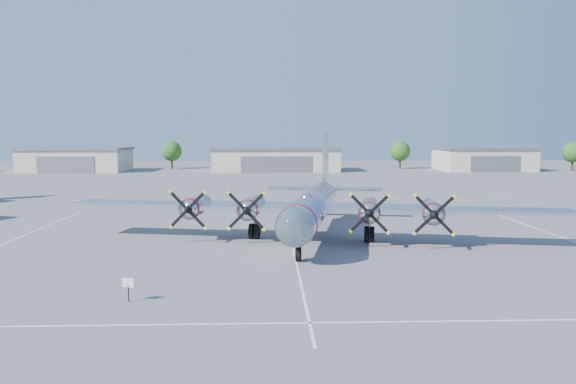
{
  "coord_description": "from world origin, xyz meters",
  "views": [
    {
      "loc": [
        -1.83,
        -46.11,
        8.36
      ],
      "look_at": [
        -0.04,
        3.69,
        3.2
      ],
      "focal_mm": 35.0,
      "sensor_mm": 36.0,
      "label": 1
    }
  ],
  "objects_px": {
    "hangar_east": "(483,159)",
    "tree_east": "(400,151)",
    "main_bomber_b29": "(313,237)",
    "tree_far_east": "(573,152)",
    "info_placard": "(128,285)",
    "hangar_center": "(276,159)",
    "tree_west": "(172,151)",
    "hangar_west": "(76,159)"
  },
  "relations": [
    {
      "from": "hangar_east",
      "to": "tree_east",
      "type": "height_order",
      "value": "tree_east"
    },
    {
      "from": "main_bomber_b29",
      "to": "tree_far_east",
      "type": "bearing_deg",
      "value": 61.58
    },
    {
      "from": "main_bomber_b29",
      "to": "info_placard",
      "type": "relative_size",
      "value": 32.39
    },
    {
      "from": "hangar_center",
      "to": "tree_far_east",
      "type": "distance_m",
      "value": 68.05
    },
    {
      "from": "tree_west",
      "to": "tree_far_east",
      "type": "height_order",
      "value": "same"
    },
    {
      "from": "hangar_east",
      "to": "tree_east",
      "type": "xyz_separation_m",
      "value": [
        -18.0,
        6.04,
        1.51
      ]
    },
    {
      "from": "tree_far_east",
      "to": "hangar_center",
      "type": "bearing_deg",
      "value": 178.35
    },
    {
      "from": "hangar_west",
      "to": "hangar_east",
      "type": "xyz_separation_m",
      "value": [
        93.0,
        0.0,
        0.0
      ]
    },
    {
      "from": "main_bomber_b29",
      "to": "info_placard",
      "type": "distance_m",
      "value": 20.56
    },
    {
      "from": "hangar_west",
      "to": "tree_east",
      "type": "xyz_separation_m",
      "value": [
        75.0,
        6.04,
        1.51
      ]
    },
    {
      "from": "hangar_east",
      "to": "tree_far_east",
      "type": "bearing_deg",
      "value": -5.61
    },
    {
      "from": "hangar_east",
      "to": "main_bomber_b29",
      "type": "height_order",
      "value": "hangar_east"
    },
    {
      "from": "hangar_west",
      "to": "info_placard",
      "type": "relative_size",
      "value": 18.91
    },
    {
      "from": "hangar_east",
      "to": "main_bomber_b29",
      "type": "xyz_separation_m",
      "value": [
        -46.14,
        -82.9,
        -2.71
      ]
    },
    {
      "from": "tree_east",
      "to": "info_placard",
      "type": "bearing_deg",
      "value": -110.03
    },
    {
      "from": "tree_west",
      "to": "main_bomber_b29",
      "type": "bearing_deg",
      "value": -73.54
    },
    {
      "from": "hangar_east",
      "to": "main_bomber_b29",
      "type": "bearing_deg",
      "value": -119.1
    },
    {
      "from": "hangar_east",
      "to": "hangar_center",
      "type": "bearing_deg",
      "value": -180.0
    },
    {
      "from": "main_bomber_b29",
      "to": "hangar_east",
      "type": "bearing_deg",
      "value": 71.74
    },
    {
      "from": "hangar_east",
      "to": "hangar_west",
      "type": "bearing_deg",
      "value": -180.0
    },
    {
      "from": "hangar_west",
      "to": "main_bomber_b29",
      "type": "xyz_separation_m",
      "value": [
        46.86,
        -82.9,
        -2.71
      ]
    },
    {
      "from": "hangar_west",
      "to": "hangar_east",
      "type": "relative_size",
      "value": 1.1
    },
    {
      "from": "info_placard",
      "to": "tree_west",
      "type": "bearing_deg",
      "value": 113.92
    },
    {
      "from": "tree_west",
      "to": "tree_far_east",
      "type": "distance_m",
      "value": 93.54
    },
    {
      "from": "hangar_east",
      "to": "tree_east",
      "type": "bearing_deg",
      "value": 161.46
    },
    {
      "from": "tree_west",
      "to": "main_bomber_b29",
      "type": "height_order",
      "value": "tree_west"
    },
    {
      "from": "hangar_east",
      "to": "info_placard",
      "type": "relative_size",
      "value": 17.23
    },
    {
      "from": "tree_west",
      "to": "tree_east",
      "type": "relative_size",
      "value": 1.0
    },
    {
      "from": "tree_west",
      "to": "info_placard",
      "type": "bearing_deg",
      "value": -81.52
    },
    {
      "from": "tree_far_east",
      "to": "hangar_west",
      "type": "bearing_deg",
      "value": 179.0
    },
    {
      "from": "info_placard",
      "to": "main_bomber_b29",
      "type": "bearing_deg",
      "value": 74.09
    },
    {
      "from": "hangar_west",
      "to": "tree_far_east",
      "type": "height_order",
      "value": "tree_far_east"
    },
    {
      "from": "tree_far_east",
      "to": "info_placard",
      "type": "xyz_separation_m",
      "value": [
        -76.83,
        -98.49,
        -3.38
      ]
    },
    {
      "from": "tree_west",
      "to": "tree_far_east",
      "type": "bearing_deg",
      "value": -6.14
    },
    {
      "from": "main_bomber_b29",
      "to": "info_placard",
      "type": "bearing_deg",
      "value": -110.51
    },
    {
      "from": "hangar_center",
      "to": "tree_east",
      "type": "relative_size",
      "value": 4.31
    },
    {
      "from": "main_bomber_b29",
      "to": "tree_east",
      "type": "bearing_deg",
      "value": 83.28
    },
    {
      "from": "hangar_east",
      "to": "tree_east",
      "type": "distance_m",
      "value": 19.04
    },
    {
      "from": "hangar_west",
      "to": "main_bomber_b29",
      "type": "relative_size",
      "value": 0.58
    },
    {
      "from": "info_placard",
      "to": "tree_far_east",
      "type": "bearing_deg",
      "value": 67.48
    },
    {
      "from": "tree_east",
      "to": "tree_far_east",
      "type": "bearing_deg",
      "value": -11.89
    },
    {
      "from": "tree_west",
      "to": "tree_east",
      "type": "height_order",
      "value": "same"
    }
  ]
}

